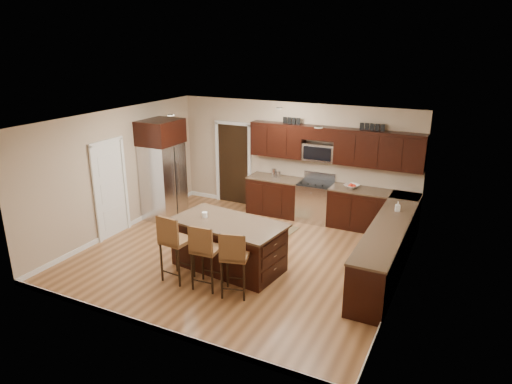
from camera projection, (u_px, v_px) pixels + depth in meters
The scene contains 23 objects.
floor at pixel (241, 256), 9.04m from camera, with size 6.00×6.00×0.00m, color #96643B.
ceiling at pixel (239, 120), 8.19m from camera, with size 6.00×6.00×0.00m, color silver.
wall_back at pixel (294, 159), 10.95m from camera, with size 6.00×6.00×0.00m, color tan.
wall_left at pixel (118, 172), 9.87m from camera, with size 5.50×5.50×0.00m, color tan.
wall_right at pixel (404, 217), 7.35m from camera, with size 5.50×5.50×0.00m, color tan.
base_cabinets at pixel (355, 225), 9.33m from camera, with size 4.02×3.96×0.92m.
upper_cabinets at pixel (335, 144), 10.22m from camera, with size 4.00×0.33×0.80m.
range at pixel (315, 201), 10.69m from camera, with size 0.76×0.64×1.11m.
microwave at pixel (319, 152), 10.46m from camera, with size 0.76×0.31×0.40m, color silver.
doorway at pixel (234, 164), 11.73m from camera, with size 0.85×0.03×2.06m, color black.
pantry_door at pixel (110, 190), 9.71m from camera, with size 0.03×0.80×2.04m, color white.
letter_decor at pixel (330, 124), 10.14m from camera, with size 2.20×0.03×0.15m, color black, non-canonical shape.
island at pixel (229, 246), 8.44m from camera, with size 2.19×1.33×0.92m.
stool_left at pixel (174, 241), 7.86m from camera, with size 0.50×0.50×1.24m.
stool_mid at pixel (204, 249), 7.61m from camera, with size 0.47×0.47×1.18m.
stool_right at pixel (234, 257), 7.38m from camera, with size 0.53×0.53×1.16m.
refrigerator at pixel (163, 169), 10.66m from camera, with size 0.79×0.96×2.35m.
floor_mat at pixel (278, 228), 10.36m from camera, with size 0.85×0.56×0.01m, color olive.
fruit_bowl at pixel (352, 186), 10.18m from camera, with size 0.32×0.32×0.08m, color silver.
soap_bottle at pixel (398, 207), 8.77m from camera, with size 0.09×0.09×0.19m, color #B2B2B2.
canister_tall at pixel (274, 173), 10.96m from camera, with size 0.12×0.12×0.21m, color silver.
canister_short at pixel (278, 175), 10.92m from camera, with size 0.11×0.11×0.16m, color silver.
island_jar at pixel (205, 215), 8.48m from camera, with size 0.10×0.10×0.10m, color white.
Camera 1 is at (3.89, -7.20, 4.04)m, focal length 32.00 mm.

